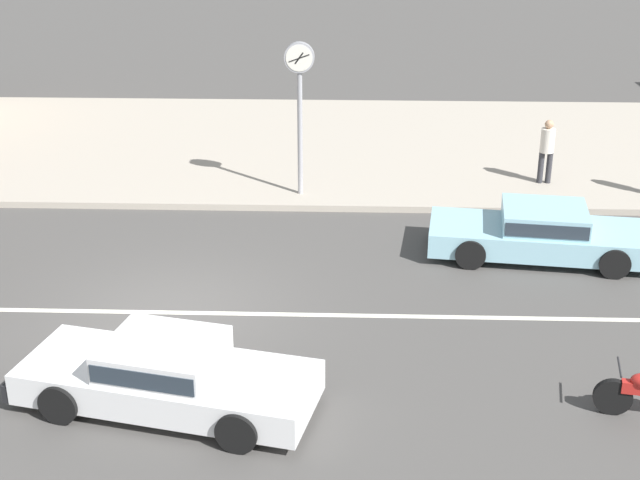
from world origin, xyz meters
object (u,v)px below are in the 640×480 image
Objects in this scene: sedan_pale_blue_5 at (542,232)px; pedestrian_mid_kerb at (547,147)px; sedan_white_1 at (165,374)px; street_clock at (300,81)px.

sedan_pale_blue_5 is 2.97× the size of pedestrian_mid_kerb.
street_clock is at bearing 80.53° from sedan_white_1.
sedan_white_1 is at bearing -99.47° from street_clock.
sedan_white_1 is at bearing -139.14° from sedan_pale_blue_5.
sedan_pale_blue_5 is 1.31× the size of street_clock.
pedestrian_mid_kerb is at bearing 9.34° from street_clock.
street_clock is 6.27m from pedestrian_mid_kerb.
sedan_pale_blue_5 is at bearing -32.37° from street_clock.
sedan_white_1 is 1.30× the size of street_clock.
pedestrian_mid_kerb is at bearing 53.01° from sedan_white_1.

